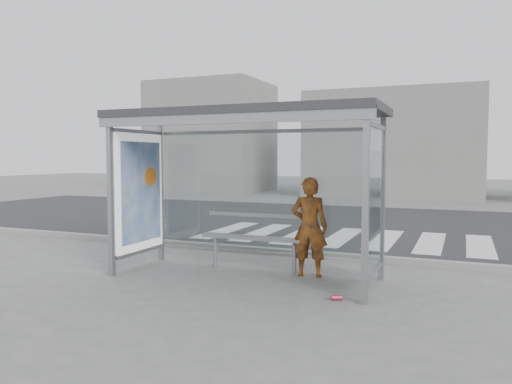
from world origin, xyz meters
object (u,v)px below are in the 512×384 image
bench (254,238)px  bus_shelter (224,151)px  soda_can (337,298)px  person (309,227)px

bench → bus_shelter: bearing=-126.9°
bus_shelter → bench: size_ratio=2.32×
bench → soda_can: bearing=-34.9°
bench → soda_can: bench is taller
person → soda_can: bearing=114.2°
bus_shelter → person: 1.80m
soda_can → bench: bearing=145.1°
bus_shelter → bench: bus_shelter is taller
person → bench: person is taller
person → soda_can: 1.56m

